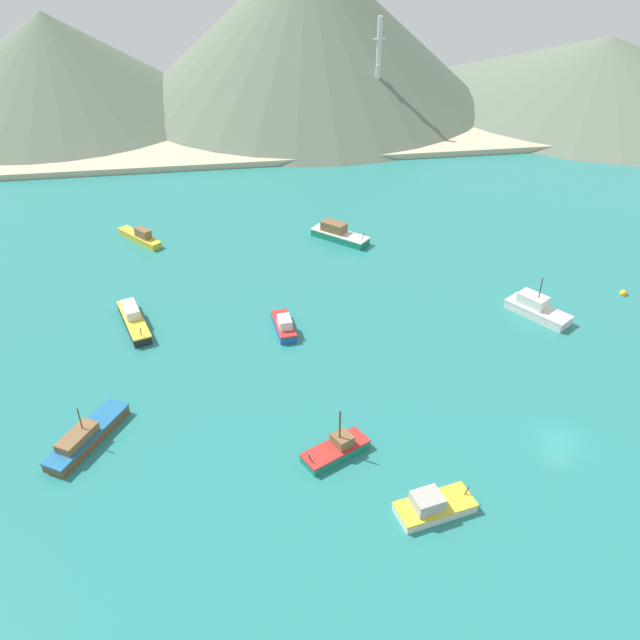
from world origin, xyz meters
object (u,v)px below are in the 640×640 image
fishing_boat_7 (433,506)px  buoy_0 (623,293)px  fishing_boat_5 (284,325)px  fishing_boat_6 (338,234)px  fishing_boat_4 (537,309)px  fishing_boat_1 (86,437)px  fishing_boat_0 (133,319)px  fishing_boat_3 (336,449)px  fishing_boat_2 (140,237)px  radio_tower (378,78)px

fishing_boat_7 → buoy_0: (38.62, 34.01, -0.64)m
fishing_boat_5 → fishing_boat_6: (11.76, 25.56, 0.17)m
fishing_boat_4 → fishing_boat_6: 35.16m
fishing_boat_1 → fishing_boat_6: 55.34m
fishing_boat_0 → fishing_boat_1: (-3.13, -22.07, -0.09)m
fishing_boat_4 → fishing_boat_7: 38.90m
fishing_boat_0 → fishing_boat_4: (53.94, -5.75, 0.14)m
fishing_boat_1 → fishing_boat_3: fishing_boat_3 is taller
fishing_boat_2 → fishing_boat_6: bearing=-7.5°
fishing_boat_0 → fishing_boat_5: 20.09m
fishing_boat_5 → radio_tower: 84.16m
fishing_boat_7 → fishing_boat_6: bearing=88.7°
fishing_boat_3 → fishing_boat_2: bearing=113.8°
fishing_boat_0 → fishing_boat_3: bearing=-50.9°
fishing_boat_5 → radio_tower: bearing=69.1°
buoy_0 → radio_tower: size_ratio=0.04×
fishing_boat_5 → fishing_boat_7: 33.80m
fishing_boat_3 → fishing_boat_4: size_ratio=0.85×
fishing_boat_0 → fishing_boat_6: (31.38, 21.20, 0.11)m
fishing_boat_7 → fishing_boat_2: bearing=116.6°
fishing_boat_5 → fishing_boat_6: fishing_boat_6 is taller
fishing_boat_6 → radio_tower: size_ratio=0.36×
fishing_boat_0 → fishing_boat_7: size_ratio=1.34×
fishing_boat_2 → fishing_boat_5: fishing_boat_2 is taller
fishing_boat_1 → fishing_boat_0: bearing=81.9°
fishing_boat_2 → fishing_boat_7: bearing=-63.4°
fishing_boat_2 → fishing_boat_6: (32.29, -4.24, 0.20)m
fishing_boat_4 → fishing_boat_2: bearing=150.4°
fishing_boat_3 → fishing_boat_5: fishing_boat_3 is taller
fishing_boat_2 → fishing_boat_3: 58.12m
fishing_boat_2 → fishing_boat_3: size_ratio=1.14×
fishing_boat_7 → radio_tower: bearing=80.1°
fishing_boat_3 → fishing_boat_5: (-2.91, 23.37, 0.14)m
buoy_0 → fishing_boat_7: bearing=-138.6°
fishing_boat_3 → fishing_boat_7: 11.57m
fishing_boat_2 → fishing_boat_4: fishing_boat_4 is taller
fishing_boat_2 → radio_tower: (50.28, 47.95, 12.42)m
fishing_boat_1 → fishing_boat_4: bearing=16.0°
fishing_boat_1 → fishing_boat_5: 28.83m
fishing_boat_2 → radio_tower: bearing=43.6°
fishing_boat_3 → buoy_0: fishing_boat_3 is taller
fishing_boat_4 → buoy_0: bearing=12.5°
fishing_boat_7 → buoy_0: fishing_boat_7 is taller
buoy_0 → fishing_boat_6: bearing=147.6°
fishing_boat_3 → fishing_boat_4: 38.34m
fishing_boat_0 → fishing_boat_6: bearing=34.1°
fishing_boat_7 → fishing_boat_3: bearing=130.8°
fishing_boat_0 → fishing_boat_3: size_ratio=1.39×
fishing_boat_0 → radio_tower: 89.30m
radio_tower → fishing_boat_4: bearing=-86.7°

